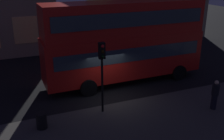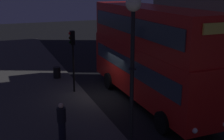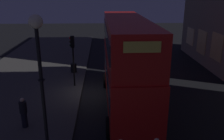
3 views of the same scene
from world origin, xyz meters
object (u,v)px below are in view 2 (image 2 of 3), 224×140
litter_bin (57,72)px  street_lamp (133,47)px  pedestrian (62,121)px  traffic_light_near_kerb (72,48)px  double_decker_bus (149,50)px

litter_bin → street_lamp: bearing=1.4°
pedestrian → litter_bin: pedestrian is taller
traffic_light_near_kerb → litter_bin: traffic_light_near_kerb is taller
double_decker_bus → traffic_light_near_kerb: double_decker_bus is taller
traffic_light_near_kerb → pedestrian: 6.51m
litter_bin → double_decker_bus: bearing=33.0°
traffic_light_near_kerb → double_decker_bus: bearing=51.5°
street_lamp → litter_bin: size_ratio=7.70×
double_decker_bus → litter_bin: size_ratio=13.83×
double_decker_bus → litter_bin: double_decker_bus is taller
traffic_light_near_kerb → street_lamp: 9.05m
double_decker_bus → traffic_light_near_kerb: (-2.98, -3.69, -0.20)m
double_decker_bus → traffic_light_near_kerb: size_ratio=2.88×
double_decker_bus → pedestrian: bearing=-64.0°
street_lamp → litter_bin: 12.91m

